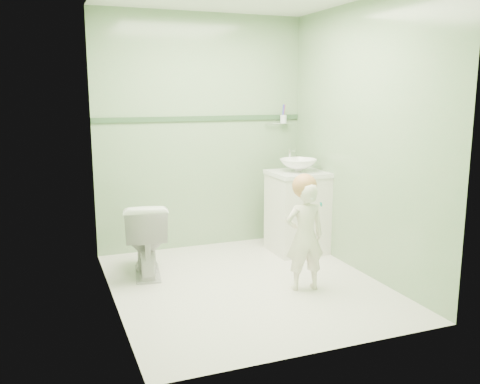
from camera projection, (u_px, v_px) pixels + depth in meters
name	position (u px, v px, depth m)	size (l,w,h in m)	color
ground	(246.00, 285.00, 4.41)	(2.50, 2.50, 0.00)	white
room_shell	(247.00, 144.00, 4.18)	(2.50, 2.54, 2.40)	#7FAF7C
trim_stripe	(202.00, 118.00, 5.29)	(2.20, 0.02, 0.05)	#345535
vanity	(297.00, 213.00, 5.28)	(0.52, 0.50, 0.80)	white
counter	(298.00, 174.00, 5.20)	(0.54, 0.52, 0.04)	white
basin	(298.00, 165.00, 5.18)	(0.37, 0.37, 0.13)	white
faucet	(290.00, 155.00, 5.34)	(0.03, 0.13, 0.18)	silver
cup_holder	(283.00, 119.00, 5.56)	(0.26, 0.07, 0.21)	silver
toilet	(146.00, 238.00, 4.62)	(0.37, 0.66, 0.67)	white
toddler	(305.00, 237.00, 4.24)	(0.33, 0.22, 0.91)	white
hair_cap	(305.00, 186.00, 4.18)	(0.20, 0.20, 0.20)	#BE804D
teal_toothbrush	(320.00, 204.00, 4.08)	(0.11, 0.14, 0.08)	#03897E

